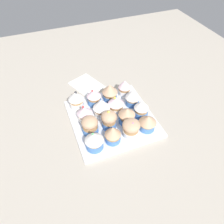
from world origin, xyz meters
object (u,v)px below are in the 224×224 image
at_px(cupcake_12, 125,87).
at_px(cupcake_9, 116,104).
at_px(cupcake_1, 85,113).
at_px(cupcake_15, 148,122).
at_px(napkin, 86,85).
at_px(cupcake_6, 109,120).
at_px(cupcake_3, 94,140).
at_px(baking_tray, 112,118).
at_px(cupcake_4, 94,97).
at_px(cupcake_5, 101,107).
at_px(cupcake_11, 131,128).
at_px(cupcake_8, 110,92).
at_px(cupcake_14, 141,108).
at_px(cupcake_2, 90,125).
at_px(cupcake_13, 133,97).
at_px(cupcake_10, 127,115).
at_px(cupcake_0, 76,100).
at_px(cupcake_7, 113,134).

bearing_deg(cupcake_12, cupcake_9, -41.99).
height_order(cupcake_1, cupcake_15, cupcake_1).
bearing_deg(napkin, cupcake_6, 1.23).
bearing_deg(cupcake_3, cupcake_6, 130.51).
bearing_deg(cupcake_1, baking_tray, 74.68).
xyz_separation_m(cupcake_4, cupcake_5, (0.07, 0.01, 0.00)).
distance_m(baking_tray, cupcake_11, 0.12).
xyz_separation_m(cupcake_3, cupcake_15, (-0.01, 0.21, -0.00)).
relative_size(cupcake_5, cupcake_8, 0.98).
relative_size(cupcake_11, cupcake_14, 0.95).
xyz_separation_m(cupcake_2, cupcake_12, (-0.15, 0.20, 0.00)).
relative_size(cupcake_8, cupcake_9, 1.04).
height_order(cupcake_1, cupcake_4, cupcake_4).
bearing_deg(cupcake_15, cupcake_8, -160.93).
bearing_deg(cupcake_1, cupcake_13, 93.46).
distance_m(cupcake_2, cupcake_9, 0.15).
height_order(cupcake_6, cupcake_12, cupcake_6).
bearing_deg(cupcake_12, cupcake_10, -20.60).
distance_m(baking_tray, cupcake_5, 0.06).
distance_m(cupcake_3, napkin, 0.37).
relative_size(cupcake_11, cupcake_15, 1.10).
bearing_deg(cupcake_0, cupcake_3, 1.53).
xyz_separation_m(cupcake_8, cupcake_15, (0.20, 0.07, -0.01)).
bearing_deg(baking_tray, cupcake_9, 137.62).
height_order(cupcake_7, cupcake_9, cupcake_9).
bearing_deg(cupcake_2, cupcake_0, -175.05).
height_order(cupcake_6, cupcake_8, cupcake_6).
relative_size(baking_tray, cupcake_9, 4.26).
xyz_separation_m(cupcake_0, cupcake_3, (0.22, 0.01, -0.00)).
relative_size(cupcake_7, cupcake_8, 0.93).
bearing_deg(baking_tray, cupcake_0, -134.08).
bearing_deg(cupcake_5, cupcake_12, 121.32).
bearing_deg(cupcake_3, cupcake_0, -178.47).
bearing_deg(cupcake_9, cupcake_14, 53.49).
height_order(cupcake_10, napkin, cupcake_10).
distance_m(cupcake_5, cupcake_8, 0.10).
bearing_deg(cupcake_12, cupcake_15, -0.16).
height_order(cupcake_6, cupcake_13, cupcake_6).
xyz_separation_m(baking_tray, cupcake_1, (-0.03, -0.10, 0.04)).
bearing_deg(cupcake_8, cupcake_15, 19.07).
xyz_separation_m(cupcake_4, cupcake_6, (0.14, 0.01, 0.00)).
bearing_deg(cupcake_2, baking_tray, 110.39).
relative_size(cupcake_2, cupcake_4, 0.95).
distance_m(cupcake_6, cupcake_10, 0.07).
height_order(cupcake_4, cupcake_6, cupcake_6).
xyz_separation_m(cupcake_7, cupcake_11, (-0.00, 0.07, 0.00)).
bearing_deg(cupcake_11, cupcake_2, -117.17).
xyz_separation_m(cupcake_5, cupcake_7, (0.14, -0.01, -0.00)).
xyz_separation_m(cupcake_0, cupcake_2, (0.15, 0.01, -0.00)).
height_order(cupcake_10, cupcake_15, cupcake_10).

